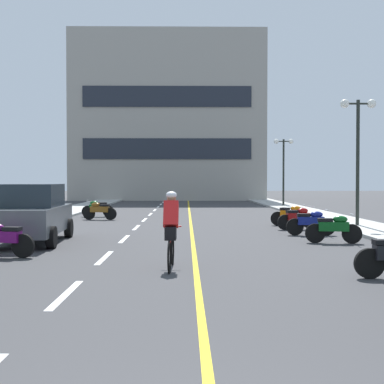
# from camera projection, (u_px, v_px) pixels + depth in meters

# --- Properties ---
(ground_plane) EXTENTS (140.00, 140.00, 0.00)m
(ground_plane) POSITION_uv_depth(u_px,v_px,m) (185.00, 221.00, 23.45)
(ground_plane) COLOR #38383A
(curb_left) EXTENTS (2.40, 72.00, 0.12)m
(curb_left) POSITION_uv_depth(u_px,v_px,m) (49.00, 216.00, 26.36)
(curb_left) COLOR #A8A8A3
(curb_left) RESTS_ON ground
(curb_right) EXTENTS (2.40, 72.00, 0.12)m
(curb_right) POSITION_uv_depth(u_px,v_px,m) (320.00, 216.00, 26.53)
(curb_right) COLOR #A8A8A3
(curb_right) RESTS_ON ground
(lane_dash_1) EXTENTS (0.14, 2.20, 0.01)m
(lane_dash_1) POSITION_uv_depth(u_px,v_px,m) (66.00, 294.00, 8.43)
(lane_dash_1) COLOR silver
(lane_dash_1) RESTS_ON ground
(lane_dash_2) EXTENTS (0.14, 2.20, 0.01)m
(lane_dash_2) POSITION_uv_depth(u_px,v_px,m) (104.00, 258.00, 12.43)
(lane_dash_2) COLOR silver
(lane_dash_2) RESTS_ON ground
(lane_dash_3) EXTENTS (0.14, 2.20, 0.01)m
(lane_dash_3) POSITION_uv_depth(u_px,v_px,m) (124.00, 239.00, 16.42)
(lane_dash_3) COLOR silver
(lane_dash_3) RESTS_ON ground
(lane_dash_4) EXTENTS (0.14, 2.20, 0.01)m
(lane_dash_4) POSITION_uv_depth(u_px,v_px,m) (136.00, 227.00, 20.42)
(lane_dash_4) COLOR silver
(lane_dash_4) RESTS_ON ground
(lane_dash_5) EXTENTS (0.14, 2.20, 0.01)m
(lane_dash_5) POSITION_uv_depth(u_px,v_px,m) (144.00, 220.00, 24.42)
(lane_dash_5) COLOR silver
(lane_dash_5) RESTS_ON ground
(lane_dash_6) EXTENTS (0.14, 2.20, 0.01)m
(lane_dash_6) POSITION_uv_depth(u_px,v_px,m) (150.00, 214.00, 28.42)
(lane_dash_6) COLOR silver
(lane_dash_6) RESTS_ON ground
(lane_dash_7) EXTENTS (0.14, 2.20, 0.01)m
(lane_dash_7) POSITION_uv_depth(u_px,v_px,m) (155.00, 210.00, 32.42)
(lane_dash_7) COLOR silver
(lane_dash_7) RESTS_ON ground
(lane_dash_8) EXTENTS (0.14, 2.20, 0.01)m
(lane_dash_8) POSITION_uv_depth(u_px,v_px,m) (158.00, 207.00, 36.42)
(lane_dash_8) COLOR silver
(lane_dash_8) RESTS_ON ground
(lane_dash_9) EXTENTS (0.14, 2.20, 0.01)m
(lane_dash_9) POSITION_uv_depth(u_px,v_px,m) (161.00, 204.00, 40.42)
(lane_dash_9) COLOR silver
(lane_dash_9) RESTS_ON ground
(lane_dash_10) EXTENTS (0.14, 2.20, 0.01)m
(lane_dash_10) POSITION_uv_depth(u_px,v_px,m) (163.00, 202.00, 44.42)
(lane_dash_10) COLOR silver
(lane_dash_10) RESTS_ON ground
(lane_dash_11) EXTENTS (0.14, 2.20, 0.01)m
(lane_dash_11) POSITION_uv_depth(u_px,v_px,m) (165.00, 200.00, 48.41)
(lane_dash_11) COLOR silver
(lane_dash_11) RESTS_ON ground
(centre_line_yellow) EXTENTS (0.12, 66.00, 0.01)m
(centre_line_yellow) POSITION_uv_depth(u_px,v_px,m) (190.00, 217.00, 26.45)
(centre_line_yellow) COLOR gold
(centre_line_yellow) RESTS_ON ground
(office_building) EXTENTS (19.05, 7.54, 16.50)m
(office_building) POSITION_uv_depth(u_px,v_px,m) (169.00, 119.00, 50.94)
(office_building) COLOR #9E998E
(office_building) RESTS_ON ground
(street_lamp_mid) EXTENTS (1.46, 0.36, 5.11)m
(street_lamp_mid) POSITION_uv_depth(u_px,v_px,m) (358.00, 133.00, 20.23)
(street_lamp_mid) COLOR black
(street_lamp_mid) RESTS_ON curb_right
(street_lamp_far) EXTENTS (1.46, 0.36, 4.89)m
(street_lamp_far) POSITION_uv_depth(u_px,v_px,m) (284.00, 156.00, 36.83)
(street_lamp_far) COLOR black
(street_lamp_far) RESTS_ON curb_right
(parked_car_near) EXTENTS (2.13, 4.30, 1.82)m
(parked_car_near) POSITION_uv_depth(u_px,v_px,m) (33.00, 213.00, 15.39)
(parked_car_near) COLOR black
(parked_car_near) RESTS_ON ground
(motorcycle_4) EXTENTS (1.68, 0.65, 0.92)m
(motorcycle_4) POSITION_uv_depth(u_px,v_px,m) (3.00, 238.00, 12.49)
(motorcycle_4) COLOR black
(motorcycle_4) RESTS_ON ground
(motorcycle_5) EXTENTS (1.70, 0.60, 0.92)m
(motorcycle_5) POSITION_uv_depth(u_px,v_px,m) (334.00, 228.00, 15.26)
(motorcycle_5) COLOR black
(motorcycle_5) RESTS_ON ground
(motorcycle_6) EXTENTS (1.70, 0.60, 0.92)m
(motorcycle_6) POSITION_uv_depth(u_px,v_px,m) (311.00, 222.00, 17.45)
(motorcycle_6) COLOR black
(motorcycle_6) RESTS_ON ground
(motorcycle_7) EXTENTS (1.69, 0.63, 0.92)m
(motorcycle_7) POSITION_uv_depth(u_px,v_px,m) (298.00, 218.00, 19.52)
(motorcycle_7) COLOR black
(motorcycle_7) RESTS_ON ground
(motorcycle_8) EXTENTS (1.68, 0.64, 0.92)m
(motorcycle_8) POSITION_uv_depth(u_px,v_px,m) (291.00, 215.00, 21.18)
(motorcycle_8) COLOR black
(motorcycle_8) RESTS_ON ground
(motorcycle_9) EXTENTS (1.69, 0.61, 0.92)m
(motorcycle_9) POSITION_uv_depth(u_px,v_px,m) (99.00, 210.00, 24.40)
(motorcycle_9) COLOR black
(motorcycle_9) RESTS_ON ground
(motorcycle_10) EXTENTS (1.70, 0.60, 0.92)m
(motorcycle_10) POSITION_uv_depth(u_px,v_px,m) (98.00, 208.00, 26.40)
(motorcycle_10) COLOR black
(motorcycle_10) RESTS_ON ground
(cyclist_rider) EXTENTS (0.42, 1.77, 1.71)m
(cyclist_rider) POSITION_uv_depth(u_px,v_px,m) (171.00, 228.00, 10.87)
(cyclist_rider) COLOR black
(cyclist_rider) RESTS_ON ground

